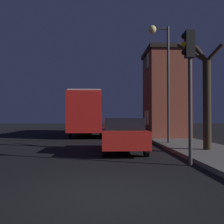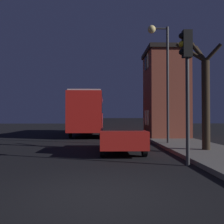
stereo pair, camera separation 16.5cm
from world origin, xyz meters
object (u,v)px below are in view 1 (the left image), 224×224
(bus, at_px, (88,111))
(bare_tree, at_px, (205,92))
(streetlamp, at_px, (162,60))
(car_near_lane, at_px, (123,134))
(car_mid_lane, at_px, (118,128))
(traffic_light, at_px, (189,69))

(bus, bearing_deg, bare_tree, -64.56)
(streetlamp, distance_m, car_near_lane, 5.31)
(bare_tree, height_order, car_mid_lane, bare_tree)
(car_mid_lane, bearing_deg, bus, 124.22)
(streetlamp, relative_size, car_mid_lane, 1.64)
(bus, height_order, car_near_lane, bus)
(bus, bearing_deg, car_mid_lane, -55.78)
(streetlamp, distance_m, bare_tree, 3.81)
(streetlamp, relative_size, bus, 0.57)
(bare_tree, height_order, car_near_lane, bare_tree)
(traffic_light, distance_m, bare_tree, 3.40)
(bare_tree, distance_m, car_near_lane, 4.15)
(bus, relative_size, car_near_lane, 2.77)
(bare_tree, distance_m, bus, 13.78)
(bus, bearing_deg, streetlamp, -63.93)
(bus, distance_m, car_near_lane, 12.33)
(streetlamp, height_order, bare_tree, streetlamp)
(traffic_light, xyz_separation_m, bus, (-4.17, 15.30, -1.03))
(bare_tree, bearing_deg, car_near_lane, 174.15)
(bus, xyz_separation_m, car_mid_lane, (2.53, -3.72, -1.44))
(streetlamp, bearing_deg, car_mid_lane, 110.12)
(streetlamp, relative_size, traffic_light, 1.49)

